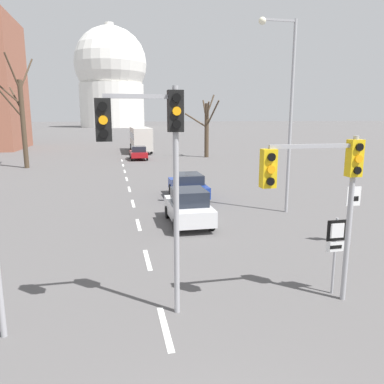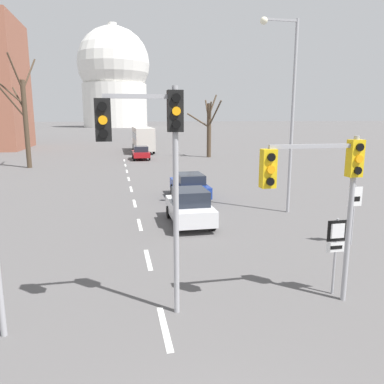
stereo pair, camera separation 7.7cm
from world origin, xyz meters
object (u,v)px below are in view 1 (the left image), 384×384
at_px(sedan_near_left, 138,153).
at_px(sedan_mid_centre, 189,207).
at_px(traffic_signal_near_right, 323,179).
at_px(street_lamp_right, 286,101).
at_px(traffic_signal_centre_tall, 153,146).
at_px(sedan_near_right, 188,186).
at_px(speed_limit_sign, 353,205).
at_px(city_bus, 140,138).
at_px(route_sign_post, 336,243).

distance_m(sedan_near_left, sedan_mid_centre, 28.02).
bearing_deg(traffic_signal_near_right, sedan_mid_centre, 102.72).
bearing_deg(traffic_signal_near_right, street_lamp_right, 70.04).
bearing_deg(traffic_signal_centre_tall, sedan_near_right, 75.18).
bearing_deg(sedan_near_left, traffic_signal_near_right, -86.51).
height_order(traffic_signal_near_right, sedan_near_right, traffic_signal_near_right).
distance_m(speed_limit_sign, sedan_mid_centre, 7.11).
bearing_deg(sedan_near_right, sedan_mid_centre, -101.12).
bearing_deg(city_bus, traffic_signal_centre_tall, -93.93).
xyz_separation_m(traffic_signal_near_right, sedan_mid_centre, (-1.85, 8.21, -2.60)).
relative_size(speed_limit_sign, sedan_mid_centre, 0.60).
relative_size(traffic_signal_near_right, city_bus, 0.42).
bearing_deg(route_sign_post, sedan_near_right, 96.43).
distance_m(route_sign_post, sedan_near_right, 13.55).
bearing_deg(route_sign_post, city_bus, 92.43).
height_order(route_sign_post, sedan_mid_centre, route_sign_post).
bearing_deg(sedan_near_right, traffic_signal_near_right, -86.90).
bearing_deg(sedan_near_right, street_lamp_right, -46.80).
bearing_deg(traffic_signal_centre_tall, city_bus, 86.07).
distance_m(route_sign_post, sedan_near_left, 35.98).
height_order(traffic_signal_near_right, street_lamp_right, street_lamp_right).
distance_m(sedan_near_left, sedan_near_right, 22.44).
distance_m(traffic_signal_centre_tall, sedan_near_right, 14.45).
height_order(sedan_near_left, sedan_near_right, sedan_near_left).
distance_m(sedan_near_right, sedan_mid_centre, 5.73).
xyz_separation_m(sedan_near_left, sedan_mid_centre, (0.35, -28.02, 0.03)).
height_order(street_lamp_right, sedan_near_left, street_lamp_right).
xyz_separation_m(route_sign_post, speed_limit_sign, (3.11, 3.69, 0.10)).
bearing_deg(speed_limit_sign, sedan_near_right, 115.35).
relative_size(route_sign_post, street_lamp_right, 0.23).
relative_size(speed_limit_sign, city_bus, 0.22).
height_order(traffic_signal_near_right, traffic_signal_centre_tall, traffic_signal_centre_tall).
distance_m(traffic_signal_centre_tall, street_lamp_right, 12.05).
height_order(sedan_near_right, city_bus, city_bus).
bearing_deg(traffic_signal_centre_tall, sedan_mid_centre, 72.63).
relative_size(sedan_near_left, sedan_near_right, 0.96).
relative_size(traffic_signal_near_right, traffic_signal_centre_tall, 0.79).
bearing_deg(city_bus, street_lamp_right, -82.88).
relative_size(traffic_signal_centre_tall, sedan_near_left, 1.34).
bearing_deg(sedan_mid_centre, traffic_signal_centre_tall, -107.37).
height_order(street_lamp_right, sedan_near_right, street_lamp_right).
height_order(traffic_signal_near_right, city_bus, traffic_signal_near_right).
distance_m(traffic_signal_near_right, sedan_near_right, 14.10).
xyz_separation_m(street_lamp_right, sedan_near_right, (-4.16, 4.43, -4.99)).
xyz_separation_m(traffic_signal_centre_tall, street_lamp_right, (7.75, 9.11, 1.46)).
distance_m(traffic_signal_centre_tall, speed_limit_sign, 9.44).
bearing_deg(sedan_near_left, route_sign_post, -85.26).
distance_m(traffic_signal_near_right, sedan_mid_centre, 8.81).
bearing_deg(traffic_signal_centre_tall, sedan_near_left, 86.62).
bearing_deg(sedan_near_right, sedan_near_left, 93.72).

